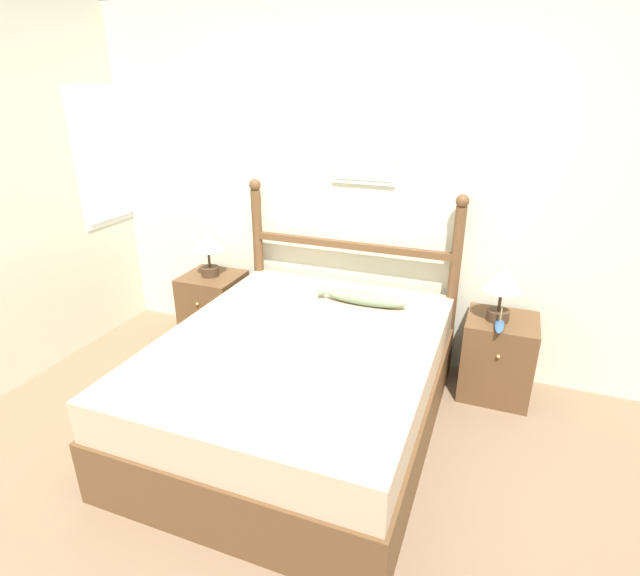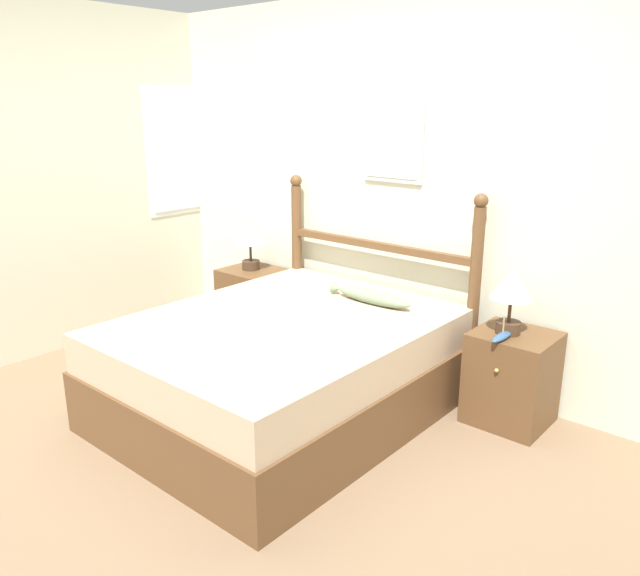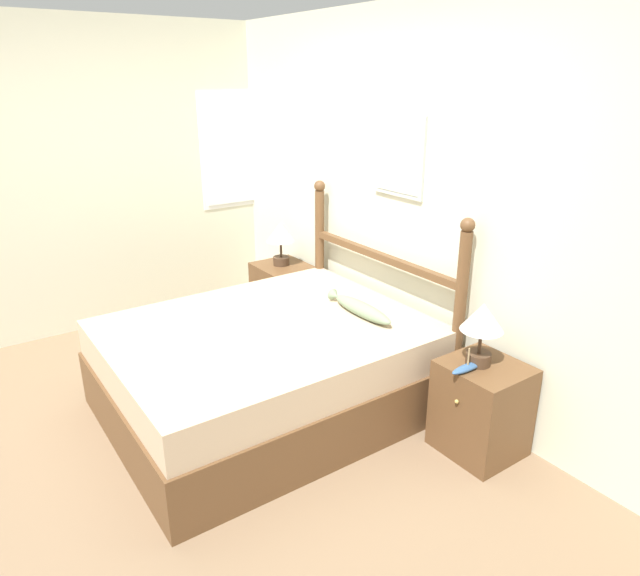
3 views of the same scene
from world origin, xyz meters
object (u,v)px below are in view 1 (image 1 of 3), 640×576
at_px(nightstand_right, 497,357).
at_px(table_lamp_right, 503,284).
at_px(nightstand_left, 214,307).
at_px(fish_pillow, 363,298).
at_px(bed, 300,383).
at_px(table_lamp_left, 208,245).
at_px(model_boat, 499,325).

relative_size(nightstand_right, table_lamp_right, 1.51).
height_order(nightstand_left, fish_pillow, fish_pillow).
height_order(bed, fish_pillow, fish_pillow).
bearing_deg(bed, table_lamp_left, 144.41).
height_order(bed, model_boat, model_boat).
bearing_deg(table_lamp_left, bed, -35.59).
xyz_separation_m(table_lamp_right, fish_pillow, (-0.86, -0.17, -0.17)).
distance_m(bed, nightstand_right, 1.36).
bearing_deg(nightstand_left, fish_pillow, -8.42).
distance_m(nightstand_right, model_boat, 0.33).
bearing_deg(fish_pillow, bed, -109.23).
xyz_separation_m(bed, fish_pillow, (0.21, 0.60, 0.35)).
relative_size(bed, nightstand_left, 3.52).
xyz_separation_m(bed, table_lamp_right, (1.07, 0.77, 0.52)).
bearing_deg(fish_pillow, table_lamp_left, 171.70).
relative_size(bed, nightstand_right, 3.52).
relative_size(nightstand_left, table_lamp_left, 1.51).
bearing_deg(fish_pillow, model_boat, 3.94).
height_order(nightstand_left, model_boat, model_boat).
distance_m(nightstand_right, table_lamp_right, 0.54).
bearing_deg(fish_pillow, nightstand_left, 171.58).
bearing_deg(model_boat, nightstand_right, 81.40).
height_order(nightstand_right, model_boat, model_boat).
bearing_deg(nightstand_left, table_lamp_right, -0.72).
height_order(nightstand_left, table_lamp_left, table_lamp_left).
relative_size(table_lamp_left, table_lamp_right, 1.00).
bearing_deg(fish_pillow, nightstand_right, 12.28).
bearing_deg(nightstand_right, table_lamp_left, -179.95).
bearing_deg(table_lamp_left, fish_pillow, -8.30).
relative_size(nightstand_left, nightstand_right, 1.00).
xyz_separation_m(nightstand_left, nightstand_right, (2.21, 0.00, 0.00)).
bearing_deg(fish_pillow, table_lamp_right, 11.05).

